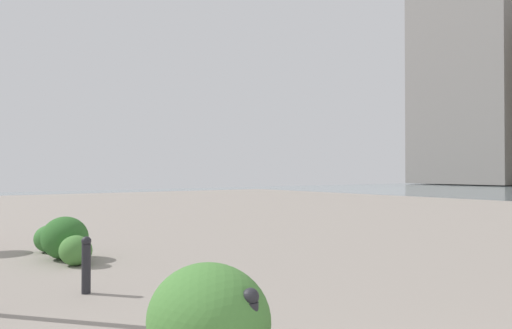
# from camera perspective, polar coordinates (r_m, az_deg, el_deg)

# --- Properties ---
(building_highrise) EXTENTS (13.88, 12.81, 28.39)m
(building_highrise) POSITION_cam_1_polar(r_m,az_deg,el_deg) (74.41, 24.09, 8.99)
(building_highrise) COLOR gray
(building_highrise) RESTS_ON ground
(bollard_mid) EXTENTS (0.13, 0.13, 0.77)m
(bollard_mid) POSITION_cam_1_polar(r_m,az_deg,el_deg) (7.17, -18.94, -10.73)
(bollard_mid) COLOR #232328
(bollard_mid) RESTS_ON ground
(shrub_low) EXTENTS (0.94, 0.84, 0.80)m
(shrub_low) POSITION_cam_1_polar(r_m,az_deg,el_deg) (10.03, -21.11, -7.87)
(shrub_low) COLOR #2D6628
(shrub_low) RESTS_ON ground
(shrub_round) EXTENTS (0.62, 0.56, 0.52)m
(shrub_round) POSITION_cam_1_polar(r_m,az_deg,el_deg) (9.32, -20.02, -9.27)
(shrub_round) COLOR #477F38
(shrub_round) RESTS_ON ground
(shrub_wide) EXTENTS (0.64, 0.58, 0.55)m
(shrub_wide) POSITION_cam_1_polar(r_m,az_deg,el_deg) (11.02, -22.71, -7.87)
(shrub_wide) COLOR #387533
(shrub_wide) RESTS_ON ground
(shrub_tall) EXTENTS (1.07, 0.96, 0.91)m
(shrub_tall) POSITION_cam_1_polar(r_m,az_deg,el_deg) (4.16, -5.48, -17.40)
(shrub_tall) COLOR #477F38
(shrub_tall) RESTS_ON ground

